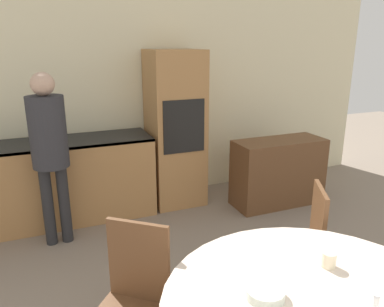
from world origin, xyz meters
The scene contains 10 objects.
wall_back centered at (0.00, 4.70, 1.30)m, with size 6.91×0.05×2.60m.
kitchen_counter centered at (-1.23, 4.36, 0.47)m, with size 2.76×0.60×0.91m.
oven_unit centered at (0.49, 4.37, 0.92)m, with size 0.61×0.59×1.83m.
sideboard centered at (1.61, 3.83, 0.40)m, with size 1.10×0.45×0.80m.
chair_far_left centered at (-0.59, 2.08, 0.53)m, with size 0.56×0.56×0.95m.
chair_far_right centered at (0.69, 2.20, 0.53)m, with size 0.55×0.55×0.95m.
person_standing centered at (-0.93, 3.85, 1.03)m, with size 0.33×0.33×1.67m.
cup centered at (0.35, 1.60, 0.82)m, with size 0.08×0.08×0.08m.
bowl_near centered at (-0.09, 1.52, 0.80)m, with size 0.18×0.18×0.05m.
salt_shaker centered at (0.30, 1.25, 0.82)m, with size 0.03×0.03×0.09m.
Camera 1 is at (-0.97, 0.28, 1.92)m, focal length 35.00 mm.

